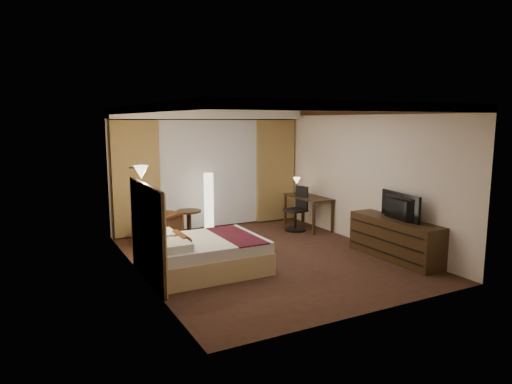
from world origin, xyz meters
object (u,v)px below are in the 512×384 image
desk (308,212)px  television (395,202)px  floor_lamp (209,203)px  armchair (158,227)px  office_chair (296,209)px  side_table (189,224)px  dresser (395,239)px  bed (205,255)px

desk → television: television is taller
desk → floor_lamp: bearing=162.6°
armchair → office_chair: bearing=50.7°
side_table → office_chair: 2.40m
office_chair → floor_lamp: bearing=147.0°
side_table → television: 4.27m
floor_lamp → dresser: (2.22, -3.36, -0.31)m
desk → dresser: desk is taller
bed → desk: (3.21, 1.73, 0.10)m
floor_lamp → dresser: 4.04m
bed → dresser: size_ratio=0.98×
armchair → desk: bearing=51.9°
bed → office_chair: size_ratio=1.84×
bed → office_chair: office_chair is taller
floor_lamp → desk: floor_lamp is taller
office_chair → dresser: (0.42, -2.63, -0.14)m
desk → television: (0.02, -2.68, 0.66)m
office_chair → desk: bearing=-3.2°
desk → office_chair: bearing=-172.3°
television → side_table: bearing=49.1°
bed → desk: desk is taller
armchair → dresser: (3.53, -2.82, -0.01)m
floor_lamp → armchair: bearing=-157.5°
office_chair → television: 2.71m
bed → armchair: size_ratio=2.47×
side_table → dresser: bearing=-49.5°
desk → armchair: bearing=177.7°
floor_lamp → dresser: size_ratio=0.71×
desk → office_chair: 0.40m
bed → floor_lamp: size_ratio=1.38×
side_table → office_chair: size_ratio=0.57×
armchair → office_chair: office_chair is taller
side_table → floor_lamp: 0.67m
armchair → dresser: bearing=15.6°
bed → dresser: bearing=-16.3°
television → armchair: bearing=60.0°
armchair → dresser: 4.52m
armchair → side_table: (0.78, 0.39, -0.09)m
side_table → television: bearing=-49.8°
bed → armchair: bearing=98.0°
floor_lamp → television: (2.19, -3.36, 0.36)m
armchair → floor_lamp: 1.45m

